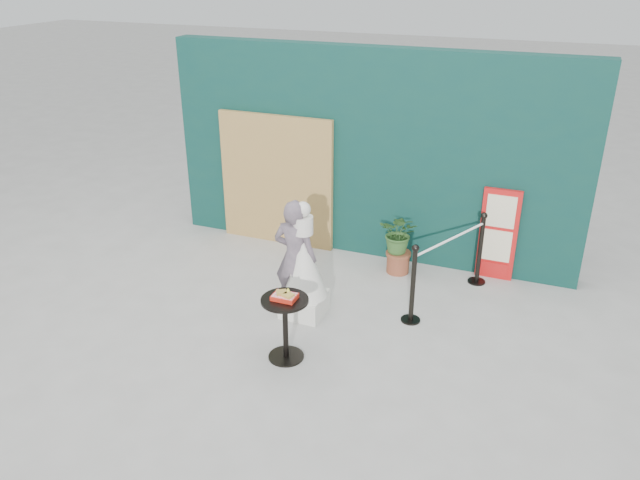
# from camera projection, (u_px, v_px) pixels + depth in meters

# --- Properties ---
(ground) EXTENTS (60.00, 60.00, 0.00)m
(ground) POSITION_uv_depth(u_px,v_px,m) (280.00, 365.00, 6.85)
(ground) COLOR #ADAAA5
(ground) RESTS_ON ground
(back_wall) EXTENTS (6.00, 0.30, 3.00)m
(back_wall) POSITION_uv_depth(u_px,v_px,m) (370.00, 155.00, 8.88)
(back_wall) COLOR #0B322F
(back_wall) RESTS_ON ground
(bamboo_fence) EXTENTS (1.80, 0.08, 2.00)m
(bamboo_fence) POSITION_uv_depth(u_px,v_px,m) (276.00, 181.00, 9.38)
(bamboo_fence) COLOR tan
(bamboo_fence) RESTS_ON ground
(woman) EXTENTS (0.56, 0.38, 1.51)m
(woman) POSITION_uv_depth(u_px,v_px,m) (295.00, 258.00, 7.55)
(woman) COLOR slate
(woman) RESTS_ON ground
(menu_board) EXTENTS (0.50, 0.07, 1.30)m
(menu_board) POSITION_uv_depth(u_px,v_px,m) (498.00, 235.00, 8.43)
(menu_board) COLOR red
(menu_board) RESTS_ON ground
(statue) EXTENTS (0.58, 0.58, 1.50)m
(statue) POSITION_uv_depth(u_px,v_px,m) (304.00, 270.00, 7.58)
(statue) COLOR silver
(statue) RESTS_ON ground
(cafe_table) EXTENTS (0.52, 0.52, 0.75)m
(cafe_table) POSITION_uv_depth(u_px,v_px,m) (285.00, 319.00, 6.77)
(cafe_table) COLOR black
(cafe_table) RESTS_ON ground
(food_basket) EXTENTS (0.26, 0.19, 0.11)m
(food_basket) POSITION_uv_depth(u_px,v_px,m) (285.00, 296.00, 6.66)
(food_basket) COLOR red
(food_basket) RESTS_ON cafe_table
(planter) EXTENTS (0.52, 0.45, 0.89)m
(planter) POSITION_uv_depth(u_px,v_px,m) (399.00, 239.00, 8.64)
(planter) COLOR brown
(planter) RESTS_ON ground
(stanchion_barrier) EXTENTS (0.84, 1.54, 1.03)m
(stanchion_barrier) POSITION_uv_depth(u_px,v_px,m) (448.00, 266.00, 7.92)
(stanchion_barrier) COLOR black
(stanchion_barrier) RESTS_ON ground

